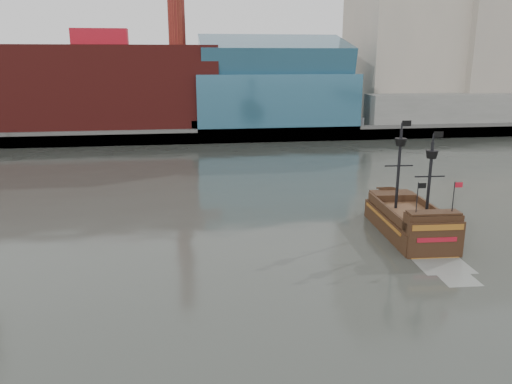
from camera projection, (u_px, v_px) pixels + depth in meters
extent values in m
plane|color=#2D2F2A|center=(315.00, 311.00, 30.13)|extent=(400.00, 400.00, 0.00)
cube|color=slate|center=(215.00, 118.00, 117.77)|extent=(220.00, 60.00, 2.00)
cube|color=#4C4C49|center=(226.00, 136.00, 89.51)|extent=(220.00, 1.00, 2.60)
cube|color=maroon|center=(104.00, 87.00, 93.38)|extent=(42.00, 18.00, 15.00)
cube|color=#2A5971|center=(273.00, 100.00, 96.59)|extent=(30.00, 16.00, 10.00)
cube|color=#AA9D8D|center=(405.00, 8.00, 105.65)|extent=(20.00, 22.00, 46.00)
cube|color=gray|center=(492.00, 28.00, 105.38)|extent=(18.00, 18.00, 38.00)
cube|color=#AA9D8D|center=(415.00, 2.00, 122.51)|extent=(24.00, 20.00, 52.00)
cube|color=slate|center=(466.00, 109.00, 98.59)|extent=(40.00, 6.00, 6.00)
cube|color=#2A5971|center=(274.00, 57.00, 94.51)|extent=(28.00, 14.94, 8.78)
cube|color=black|center=(408.00, 228.00, 43.29)|extent=(5.06, 10.93, 2.32)
cube|color=#50311D|center=(409.00, 214.00, 42.96)|extent=(4.56, 9.84, 0.27)
cube|color=black|center=(392.00, 197.00, 46.99)|extent=(3.90, 2.35, 0.89)
cube|color=black|center=(433.00, 223.00, 38.33)|extent=(4.31, 1.67, 1.60)
cube|color=black|center=(436.00, 245.00, 37.91)|extent=(4.37, 0.47, 3.56)
cube|color=#8E551B|center=(438.00, 228.00, 37.42)|extent=(4.01, 0.30, 0.45)
cube|color=maroon|center=(437.00, 240.00, 37.67)|extent=(3.12, 0.25, 0.36)
cylinder|color=black|center=(399.00, 170.00, 43.25)|extent=(0.26, 0.26, 6.95)
cylinder|color=black|center=(429.00, 180.00, 40.61)|extent=(0.26, 0.26, 6.41)
cone|color=black|center=(401.00, 142.00, 42.62)|extent=(1.03, 1.03, 0.62)
cone|color=black|center=(432.00, 154.00, 40.06)|extent=(1.03, 1.03, 0.62)
cube|color=black|center=(407.00, 123.00, 42.24)|extent=(0.80, 0.07, 0.49)
cube|color=black|center=(439.00, 135.00, 39.68)|extent=(0.80, 0.07, 0.49)
cube|color=gray|center=(443.00, 266.00, 36.75)|extent=(3.96, 3.42, 0.01)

